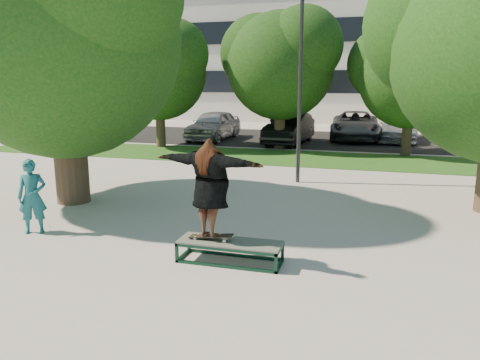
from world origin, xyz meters
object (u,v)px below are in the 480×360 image
(grind_box, at_px, (230,252))
(lamppost, at_px, (300,78))
(car_grey, at_px, (355,125))
(car_silver_a, at_px, (213,125))
(car_dark, at_px, (289,129))
(car_silver_b, at_px, (399,128))
(tree_left, at_px, (60,25))
(bystander, at_px, (32,197))

(grind_box, bearing_deg, lamppost, 89.43)
(car_grey, bearing_deg, car_silver_a, -166.33)
(lamppost, relative_size, grind_box, 3.39)
(car_dark, distance_m, car_grey, 4.08)
(car_silver_b, bearing_deg, lamppost, -101.77)
(grind_box, height_order, car_silver_b, car_silver_b)
(car_dark, xyz_separation_m, car_grey, (3.06, 2.70, -0.01))
(car_dark, bearing_deg, car_silver_b, 31.82)
(grind_box, relative_size, car_dark, 0.39)
(car_silver_b, bearing_deg, tree_left, -114.73)
(car_dark, bearing_deg, car_silver_a, 177.34)
(lamppost, distance_m, grind_box, 7.43)
(tree_left, bearing_deg, lamppost, 36.42)
(car_dark, relative_size, car_grey, 0.85)
(tree_left, height_order, car_silver_b, tree_left)
(grind_box, relative_size, car_silver_a, 0.40)
(bystander, relative_size, car_silver_b, 0.33)
(tree_left, xyz_separation_m, lamppost, (5.29, 3.91, -1.27))
(lamppost, xyz_separation_m, car_silver_b, (3.40, 11.50, -2.47))
(car_dark, bearing_deg, tree_left, -100.34)
(bystander, xyz_separation_m, car_dark, (2.55, 15.20, -0.02))
(tree_left, height_order, lamppost, tree_left)
(tree_left, relative_size, lamppost, 1.16)
(bystander, bearing_deg, tree_left, 79.31)
(tree_left, bearing_deg, car_dark, 74.95)
(car_silver_a, height_order, car_silver_b, car_silver_a)
(car_silver_a, relative_size, car_silver_b, 0.97)
(tree_left, bearing_deg, car_grey, 67.21)
(grind_box, distance_m, car_silver_b, 18.64)
(car_silver_a, height_order, car_dark, car_silver_a)
(tree_left, xyz_separation_m, bystander, (0.87, -2.50, -3.65))
(car_dark, relative_size, car_silver_b, 0.97)
(lamppost, bearing_deg, tree_left, -143.58)
(lamppost, xyz_separation_m, bystander, (-4.43, -6.40, -2.38))
(tree_left, relative_size, grind_box, 3.95)
(lamppost, height_order, car_silver_b, lamppost)
(tree_left, relative_size, bystander, 4.62)
(lamppost, distance_m, car_dark, 9.31)
(car_silver_a, bearing_deg, car_silver_b, 15.84)
(car_silver_b, bearing_deg, car_dark, -148.18)
(car_grey, relative_size, car_silver_b, 1.14)
(lamppost, relative_size, car_silver_b, 1.31)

